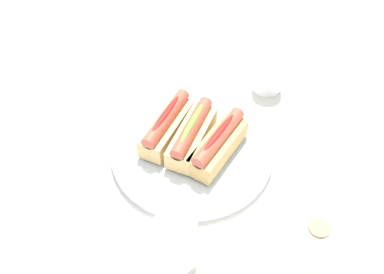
# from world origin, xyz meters

# --- Properties ---
(ground_plane) EXTENTS (2.40, 2.40, 0.00)m
(ground_plane) POSITION_xyz_m (0.00, 0.00, 0.00)
(ground_plane) COLOR silver
(serving_bowl) EXTENTS (0.32, 0.32, 0.03)m
(serving_bowl) POSITION_xyz_m (-0.01, -0.01, 0.02)
(serving_bowl) COLOR silver
(serving_bowl) RESTS_ON ground_plane
(hotdog_front) EXTENTS (0.16, 0.09, 0.06)m
(hotdog_front) POSITION_xyz_m (0.01, -0.06, 0.06)
(hotdog_front) COLOR #DBB270
(hotdog_front) RESTS_ON serving_bowl
(hotdog_back) EXTENTS (0.16, 0.10, 0.06)m
(hotdog_back) POSITION_xyz_m (-0.01, -0.01, 0.06)
(hotdog_back) COLOR #DBB270
(hotdog_back) RESTS_ON serving_bowl
(hotdog_side) EXTENTS (0.16, 0.08, 0.06)m
(hotdog_side) POSITION_xyz_m (-0.02, 0.04, 0.06)
(hotdog_side) COLOR tan
(hotdog_side) RESTS_ON serving_bowl
(water_glass) EXTENTS (0.07, 0.07, 0.09)m
(water_glass) POSITION_xyz_m (-0.27, -0.02, 0.04)
(water_glass) COLOR white
(water_glass) RESTS_ON ground_plane
(paper_towel_roll) EXTENTS (0.11, 0.11, 0.13)m
(paper_towel_roll) POSITION_xyz_m (0.05, 0.29, 0.07)
(paper_towel_roll) COLOR white
(paper_towel_roll) RESTS_ON ground_plane
(napkin_box) EXTENTS (0.11, 0.05, 0.15)m
(napkin_box) POSITION_xyz_m (0.22, 0.14, 0.07)
(napkin_box) COLOR white
(napkin_box) RESTS_ON ground_plane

